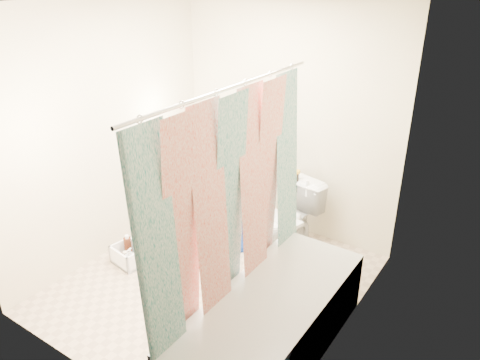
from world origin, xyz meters
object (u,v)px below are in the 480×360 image
Objects in this scene: toilet at (288,220)px; cleaning_caddy at (130,256)px; plumber at (236,174)px; bathtub at (270,324)px.

cleaning_caddy is at bearing -123.58° from toilet.
plumber is 1.29m from cleaning_caddy.
bathtub is 1.59m from plumber.
bathtub reaches higher than cleaning_caddy.
toilet is 2.07× the size of cleaning_caddy.
bathtub is 5.12× the size of cleaning_caddy.
plumber is (-1.04, 1.09, 0.53)m from bathtub.
toilet is (-0.55, 1.26, 0.09)m from bathtub.
plumber is at bearing 133.86° from bathtub.
toilet reaches higher than bathtub.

